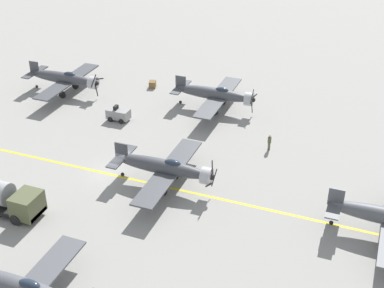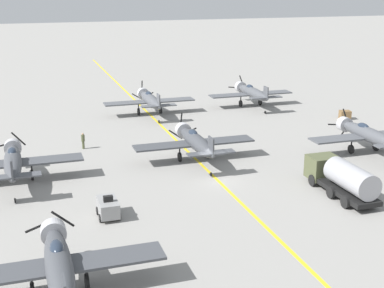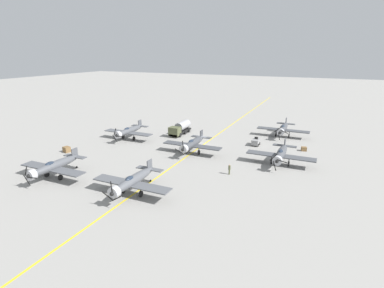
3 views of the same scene
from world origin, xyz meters
name	(u,v)px [view 1 (image 1 of 3)]	position (x,y,z in m)	size (l,w,h in m)	color
ground_plane	(115,175)	(0.00, 0.00, 0.00)	(400.00, 400.00, 0.00)	gray
taxiway_stripe	(115,175)	(0.00, 0.00, 0.00)	(0.30, 160.00, 0.01)	yellow
airplane_mid_left	(216,94)	(-17.14, 4.43, 2.01)	(12.00, 9.98, 3.65)	#47494E
airplane_mid_center	(165,167)	(-0.21, 5.30, 2.01)	(12.00, 9.98, 3.80)	#424449
airplane_near_left	(65,78)	(-14.75, -14.85, 2.01)	(12.00, 9.98, 3.65)	#43454A
tow_tractor	(118,114)	(-10.49, -5.14, 0.79)	(1.57, 2.60, 1.79)	gray
ground_crew_walking	(269,142)	(-10.21, 12.71, 0.95)	(0.38, 0.38, 1.74)	#515638
supply_crate_by_tanker	(153,84)	(-20.36, -5.39, 0.42)	(1.01, 0.84, 0.84)	brown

